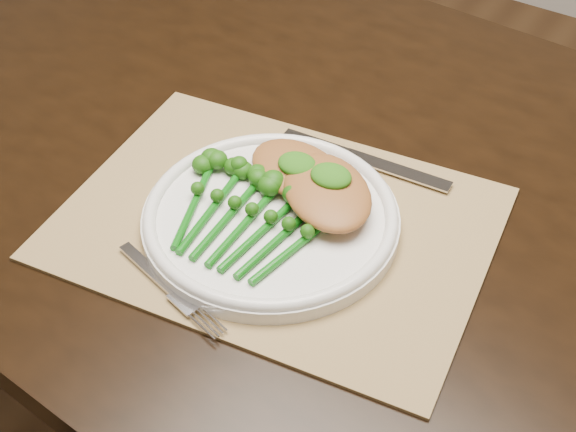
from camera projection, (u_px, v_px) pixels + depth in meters
The scene contains 10 objects.
dining_table at pixel (309, 342), 1.27m from camera, with size 1.65×1.00×0.75m.
placemat at pixel (276, 223), 0.93m from camera, with size 0.48×0.35×0.00m, color #9B7E4E.
dinner_plate at pixel (271, 217), 0.91m from camera, with size 0.29×0.29×0.03m.
knife at pixel (349, 154), 1.01m from camera, with size 0.23×0.04×0.01m.
fork at pixel (177, 294), 0.84m from camera, with size 0.17×0.06×0.01m.
chicken_fillet_left at pixel (297, 169), 0.95m from camera, with size 0.13×0.09×0.03m, color #A1632E.
chicken_fillet_right at pixel (327, 191), 0.91m from camera, with size 0.14×0.10×0.03m, color #A1632E.
pesto_dollop_left at pixel (297, 164), 0.93m from camera, with size 0.05×0.04×0.02m, color #184F0B.
pesto_dollop_right at pixel (331, 176), 0.91m from camera, with size 0.05×0.04×0.02m, color #184F0B.
broccolini_bundle at pixel (242, 226), 0.89m from camera, with size 0.17×0.18×0.04m.
Camera 1 is at (0.40, -0.62, 1.39)m, focal length 50.00 mm.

